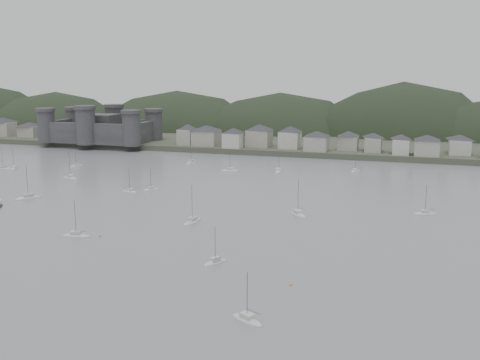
% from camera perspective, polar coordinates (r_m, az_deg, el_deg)
% --- Properties ---
extents(ground, '(900.00, 900.00, 0.00)m').
position_cam_1_polar(ground, '(129.69, -10.10, -8.75)').
color(ground, slate).
rests_on(ground, ground).
extents(far_shore_land, '(900.00, 250.00, 3.00)m').
position_cam_1_polar(far_shore_land, '(409.01, 9.31, 5.08)').
color(far_shore_land, '#383D2D').
rests_on(far_shore_land, ground).
extents(forested_ridge, '(851.55, 103.94, 102.57)m').
position_cam_1_polar(forested_ridge, '(384.75, 9.41, 2.78)').
color(forested_ridge, black).
rests_on(forested_ridge, ground).
extents(castle, '(66.00, 43.00, 20.00)m').
position_cam_1_polar(castle, '(339.45, -14.23, 5.27)').
color(castle, '#323235').
rests_on(castle, far_shore_land).
extents(waterfront_town, '(451.48, 28.46, 12.92)m').
position_cam_1_polar(waterfront_town, '(293.28, 16.01, 3.85)').
color(waterfront_town, gray).
rests_on(waterfront_town, far_shore_land).
extents(sailboat_lead, '(4.10, 9.02, 11.89)m').
position_cam_1_polar(sailboat_lead, '(269.67, -5.09, 1.81)').
color(sailboat_lead, beige).
rests_on(sailboat_lead, ground).
extents(moored_fleet, '(261.55, 164.92, 13.42)m').
position_cam_1_polar(moored_fleet, '(192.71, -8.45, -2.04)').
color(moored_fleet, beige).
rests_on(moored_fleet, ground).
extents(mooring_buoys, '(173.82, 112.97, 0.70)m').
position_cam_1_polar(mooring_buoys, '(178.57, -4.89, -3.03)').
color(mooring_buoys, '#D18045').
rests_on(mooring_buoys, ground).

